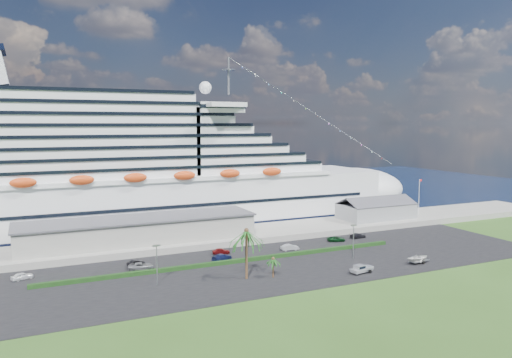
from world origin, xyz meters
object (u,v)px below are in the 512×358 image
parked_car_3 (222,257)px  boat_trailer (419,258)px  pickup_truck (362,269)px  cruise_ship (133,176)px

parked_car_3 → boat_trailer: 46.40m
parked_car_3 → boat_trailer: boat_trailer is taller
boat_trailer → pickup_truck: bearing=-177.6°
pickup_truck → boat_trailer: (17.00, 0.71, 0.21)m
cruise_ship → parked_car_3: 48.72m
cruise_ship → boat_trailer: 86.12m
parked_car_3 → boat_trailer: (41.04, -21.65, 0.44)m
cruise_ship → parked_car_3: (11.86, -44.54, -15.79)m
cruise_ship → parked_car_3: cruise_ship is taller
parked_car_3 → pickup_truck: bearing=-154.6°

